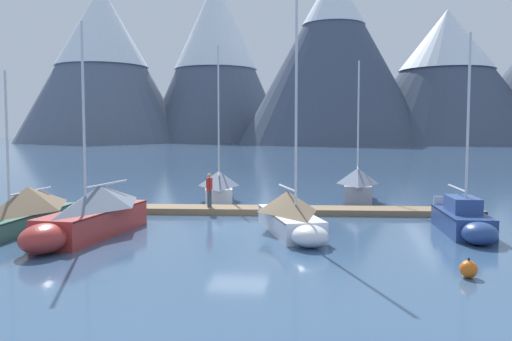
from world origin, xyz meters
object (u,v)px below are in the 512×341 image
Objects in this scene: person_on_dock at (209,188)px; mooring_buoy_inner_mooring at (469,269)px; sailboat_mid_dock_starboard at (290,213)px; sailboat_nearest_berth at (21,211)px; sailboat_second_berth at (91,213)px; sailboat_far_berth at (357,185)px; sailboat_mid_dock_port at (219,185)px; sailboat_outer_slip at (464,220)px.

person_on_dock is 2.96× the size of mooring_buoy_inner_mooring.
sailboat_nearest_berth is at bearing -175.92° from sailboat_mid_dock_starboard.
sailboat_second_berth is at bearing -14.61° from sailboat_nearest_berth.
sailboat_far_berth is (14.41, 11.67, 0.11)m from sailboat_nearest_berth.
sailboat_mid_dock_port is 5.36m from person_on_dock.
sailboat_mid_dock_starboard is 1.09× the size of sailboat_far_berth.
mooring_buoy_inner_mooring is at bearing -48.21° from person_on_dock.
sailboat_far_berth is 4.92× the size of person_on_dock.
sailboat_far_berth reaches higher than sailboat_second_berth.
sailboat_nearest_berth is 17.29m from mooring_buoy_inner_mooring.
sailboat_mid_dock_port is at bearing 140.93° from sailboat_outer_slip.
sailboat_far_berth is at bearing 4.48° from sailboat_mid_dock_port.
sailboat_second_berth reaches higher than person_on_dock.
mooring_buoy_inner_mooring is at bearing -83.03° from sailboat_far_berth.
sailboat_outer_slip is (6.86, 0.61, -0.20)m from sailboat_mid_dock_starboard.
sailboat_far_berth reaches higher than sailboat_outer_slip.
sailboat_outer_slip is 4.67× the size of person_on_dock.
sailboat_outer_slip is (17.98, 1.40, -0.22)m from sailboat_nearest_berth.
sailboat_mid_dock_port is at bearing 122.52° from mooring_buoy_inner_mooring.
sailboat_second_berth is 0.90× the size of sailboat_mid_dock_starboard.
sailboat_mid_dock_port is at bearing -175.52° from sailboat_far_berth.
sailboat_nearest_berth is 0.93× the size of sailboat_far_berth.
sailboat_far_berth is at bearing 96.97° from mooring_buoy_inner_mooring.
sailboat_nearest_berth is 8.83m from person_on_dock.
sailboat_mid_dock_starboard is 6.61m from person_on_dock.
sailboat_mid_dock_starboard is at bearing -174.96° from sailboat_outer_slip.
sailboat_mid_dock_port is 1.12× the size of sailboat_far_berth.
sailboat_mid_dock_starboard is 8.06m from mooring_buoy_inner_mooring.
sailboat_outer_slip is 6.78m from mooring_buoy_inner_mooring.
mooring_buoy_inner_mooring is (5.36, -6.00, -0.55)m from sailboat_mid_dock_starboard.
sailboat_mid_dock_port is 5.53× the size of person_on_dock.
person_on_dock is (6.72, 5.71, 0.45)m from sailboat_nearest_berth.
mooring_buoy_inner_mooring is (2.06, -16.87, -0.68)m from sailboat_far_berth.
sailboat_second_berth is 0.87× the size of sailboat_mid_dock_port.
sailboat_mid_dock_starboard reaches higher than sailboat_far_berth.
sailboat_outer_slip reaches higher than mooring_buoy_inner_mooring.
sailboat_far_berth is at bearing 38.99° from sailboat_nearest_berth.
person_on_dock is (-7.69, -5.96, 0.33)m from sailboat_far_berth.
sailboat_outer_slip is (14.48, 2.31, -0.32)m from sailboat_second_berth.
person_on_dock is (0.59, -5.31, 0.41)m from sailboat_mid_dock_port.
sailboat_second_berth is 14.28× the size of mooring_buoy_inner_mooring.
sailboat_nearest_berth is 0.98× the size of sailboat_outer_slip.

